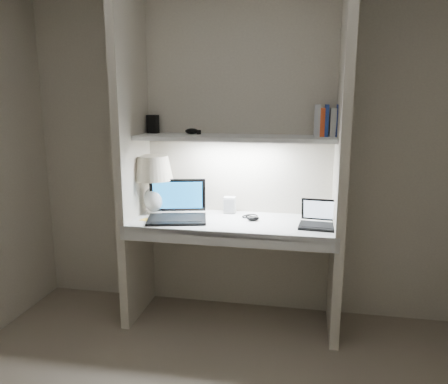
% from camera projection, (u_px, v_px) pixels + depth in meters
% --- Properties ---
extents(back_wall, '(3.20, 0.01, 2.50)m').
position_uv_depth(back_wall, '(238.00, 149.00, 3.27)').
color(back_wall, beige).
rests_on(back_wall, floor).
extents(alcove_panel_left, '(0.06, 0.55, 2.50)m').
position_uv_depth(alcove_panel_left, '(132.00, 151.00, 3.14)').
color(alcove_panel_left, beige).
rests_on(alcove_panel_left, floor).
extents(alcove_panel_right, '(0.06, 0.55, 2.50)m').
position_uv_depth(alcove_panel_right, '(341.00, 156.00, 2.87)').
color(alcove_panel_right, beige).
rests_on(alcove_panel_right, floor).
extents(desk, '(1.40, 0.55, 0.04)m').
position_uv_depth(desk, '(232.00, 223.00, 3.11)').
color(desk, white).
rests_on(desk, alcove_panel_left).
extents(desk_apron, '(1.46, 0.03, 0.10)m').
position_uv_depth(desk_apron, '(225.00, 239.00, 2.86)').
color(desk_apron, silver).
rests_on(desk_apron, desk).
extents(shelf, '(1.40, 0.36, 0.03)m').
position_uv_depth(shelf, '(235.00, 138.00, 3.07)').
color(shelf, silver).
rests_on(shelf, back_wall).
extents(strip_light, '(0.60, 0.04, 0.02)m').
position_uv_depth(strip_light, '(235.00, 141.00, 3.08)').
color(strip_light, white).
rests_on(strip_light, shelf).
extents(table_lamp, '(0.30, 0.30, 0.44)m').
position_uv_depth(table_lamp, '(153.00, 175.00, 3.24)').
color(table_lamp, white).
rests_on(table_lamp, desk).
extents(laptop_main, '(0.48, 0.44, 0.27)m').
position_uv_depth(laptop_main, '(177.00, 210.00, 3.16)').
color(laptop_main, black).
rests_on(laptop_main, desk).
extents(laptop_netbook, '(0.30, 0.26, 0.18)m').
position_uv_depth(laptop_netbook, '(320.00, 220.00, 2.96)').
color(laptop_netbook, black).
rests_on(laptop_netbook, desk).
extents(speaker, '(0.09, 0.06, 0.13)m').
position_uv_depth(speaker, '(230.00, 205.00, 3.30)').
color(speaker, silver).
rests_on(speaker, desk).
extents(mouse, '(0.10, 0.08, 0.03)m').
position_uv_depth(mouse, '(253.00, 218.00, 3.10)').
color(mouse, black).
rests_on(mouse, desk).
extents(cable_coil, '(0.12, 0.12, 0.01)m').
position_uv_depth(cable_coil, '(252.00, 216.00, 3.21)').
color(cable_coil, black).
rests_on(cable_coil, desk).
extents(sticky_note, '(0.08, 0.08, 0.00)m').
position_uv_depth(sticky_note, '(146.00, 220.00, 3.13)').
color(sticky_note, yellow).
rests_on(sticky_note, desk).
extents(book_row, '(0.21, 0.14, 0.22)m').
position_uv_depth(book_row, '(329.00, 121.00, 3.00)').
color(book_row, silver).
rests_on(book_row, shelf).
extents(shelf_box, '(0.09, 0.07, 0.14)m').
position_uv_depth(shelf_box, '(153.00, 124.00, 3.27)').
color(shelf_box, black).
rests_on(shelf_box, shelf).
extents(shelf_gadget, '(0.11, 0.08, 0.04)m').
position_uv_depth(shelf_gadget, '(192.00, 131.00, 3.19)').
color(shelf_gadget, black).
rests_on(shelf_gadget, shelf).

